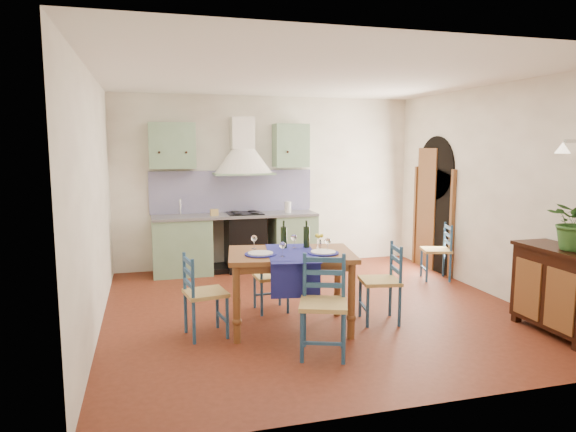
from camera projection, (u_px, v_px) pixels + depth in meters
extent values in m
plane|color=#4D1E10|center=(314.00, 308.00, 6.35)|extent=(5.00, 5.00, 0.00)
cube|color=white|center=(268.00, 182.00, 8.55)|extent=(5.00, 0.04, 2.80)
cube|color=gray|center=(182.00, 246.00, 8.00)|extent=(0.90, 0.60, 0.88)
cube|color=gray|center=(293.00, 241.00, 8.48)|extent=(0.70, 0.60, 0.88)
cube|color=black|center=(245.00, 243.00, 8.26)|extent=(0.60, 0.58, 0.88)
cube|color=gray|center=(236.00, 215.00, 8.16)|extent=(2.60, 0.64, 0.04)
cube|color=silver|center=(181.00, 218.00, 7.94)|extent=(0.45, 0.40, 0.03)
cylinder|color=silver|center=(180.00, 206.00, 8.09)|extent=(0.02, 0.02, 0.26)
cube|color=black|center=(245.00, 213.00, 8.20)|extent=(0.55, 0.48, 0.02)
cube|color=black|center=(236.00, 267.00, 8.33)|extent=(2.60, 0.50, 0.08)
cube|color=#0E0A5B|center=(232.00, 191.00, 8.38)|extent=(2.65, 0.05, 0.68)
cube|color=gray|center=(172.00, 146.00, 7.88)|extent=(0.70, 0.34, 0.70)
cube|color=gray|center=(291.00, 146.00, 8.39)|extent=(0.55, 0.34, 0.70)
cone|color=silver|center=(244.00, 161.00, 8.14)|extent=(0.96, 0.96, 0.40)
cube|color=silver|center=(242.00, 133.00, 8.17)|extent=(0.36, 0.30, 0.50)
cube|color=white|center=(493.00, 191.00, 6.82)|extent=(0.04, 5.00, 2.80)
cube|color=black|center=(434.00, 219.00, 8.23)|extent=(0.03, 1.00, 1.65)
cylinder|color=black|center=(436.00, 168.00, 8.12)|extent=(0.03, 1.00, 1.00)
cube|color=brown|center=(452.00, 224.00, 7.71)|extent=(0.06, 0.06, 1.65)
cube|color=brown|center=(416.00, 215.00, 8.74)|extent=(0.06, 0.06, 1.65)
cube|color=brown|center=(426.00, 208.00, 8.42)|extent=(0.04, 0.55, 1.96)
cylinder|color=silver|center=(571.00, 141.00, 5.47)|extent=(0.15, 0.04, 0.04)
cone|color=#FFEDC6|center=(563.00, 148.00, 5.46)|extent=(0.16, 0.16, 0.12)
cube|color=white|center=(94.00, 202.00, 5.50)|extent=(0.04, 5.00, 2.80)
cube|color=white|center=(316.00, 76.00, 5.97)|extent=(5.00, 5.00, 0.01)
cube|color=brown|center=(291.00, 255.00, 5.57)|extent=(1.47, 1.11, 0.05)
cube|color=brown|center=(291.00, 261.00, 5.58)|extent=(1.32, 0.95, 0.08)
cylinder|color=brown|center=(237.00, 305.00, 5.20)|extent=(0.08, 0.08, 0.80)
cylinder|color=brown|center=(237.00, 285.00, 5.93)|extent=(0.08, 0.08, 0.80)
cylinder|color=brown|center=(351.00, 301.00, 5.32)|extent=(0.08, 0.08, 0.80)
cylinder|color=brown|center=(337.00, 283.00, 6.05)|extent=(0.08, 0.08, 0.80)
cube|color=navy|center=(291.00, 253.00, 5.51)|extent=(0.67, 1.08, 0.01)
cube|color=navy|center=(296.00, 280.00, 5.14)|extent=(0.50, 0.10, 0.38)
cylinder|color=navy|center=(260.00, 254.00, 5.42)|extent=(0.34, 0.34, 0.01)
cylinder|color=silver|center=(260.00, 253.00, 5.42)|extent=(0.27, 0.27, 0.01)
cylinder|color=navy|center=(323.00, 253.00, 5.48)|extent=(0.34, 0.34, 0.01)
cylinder|color=silver|center=(323.00, 252.00, 5.48)|extent=(0.27, 0.27, 0.01)
cylinder|color=black|center=(284.00, 235.00, 5.76)|extent=(0.07, 0.07, 0.32)
cylinder|color=black|center=(307.00, 234.00, 5.78)|extent=(0.07, 0.07, 0.32)
cylinder|color=white|center=(319.00, 244.00, 5.75)|extent=(0.05, 0.05, 0.10)
sphere|color=yellow|center=(319.00, 236.00, 5.74)|extent=(0.10, 0.10, 0.10)
cylinder|color=navy|center=(302.00, 337.00, 4.74)|extent=(0.04, 0.04, 0.49)
cylinder|color=navy|center=(304.00, 300.00, 5.09)|extent=(0.04, 0.04, 0.96)
cylinder|color=navy|center=(344.00, 339.00, 4.71)|extent=(0.04, 0.04, 0.49)
cylinder|color=navy|center=(343.00, 301.00, 5.05)|extent=(0.04, 0.04, 0.96)
cube|color=tan|center=(323.00, 304.00, 4.88)|extent=(0.58, 0.58, 0.04)
cube|color=navy|center=(324.00, 285.00, 5.05)|extent=(0.39, 0.17, 0.05)
cube|color=navy|center=(324.00, 273.00, 5.03)|extent=(0.39, 0.17, 0.05)
cube|color=navy|center=(324.00, 260.00, 5.01)|extent=(0.39, 0.17, 0.05)
cube|color=navy|center=(323.00, 343.00, 4.73)|extent=(0.37, 0.16, 0.03)
cylinder|color=navy|center=(280.00, 289.00, 6.45)|extent=(0.03, 0.03, 0.42)
cylinder|color=navy|center=(288.00, 280.00, 6.12)|extent=(0.03, 0.03, 0.81)
cylinder|color=navy|center=(255.00, 292.00, 6.35)|extent=(0.03, 0.03, 0.42)
cylinder|color=navy|center=(262.00, 283.00, 6.02)|extent=(0.03, 0.03, 0.81)
cube|color=tan|center=(271.00, 276.00, 6.22)|extent=(0.40, 0.40, 0.04)
cube|color=navy|center=(275.00, 270.00, 6.05)|extent=(0.34, 0.04, 0.04)
cube|color=navy|center=(275.00, 261.00, 6.04)|extent=(0.34, 0.04, 0.04)
cube|color=navy|center=(275.00, 252.00, 6.02)|extent=(0.34, 0.04, 0.04)
cube|color=navy|center=(267.00, 294.00, 6.41)|extent=(0.33, 0.04, 0.02)
cylinder|color=navy|center=(227.00, 318.00, 5.34)|extent=(0.04, 0.04, 0.45)
cylinder|color=navy|center=(193.00, 302.00, 5.16)|extent=(0.04, 0.04, 0.88)
cylinder|color=navy|center=(217.00, 308.00, 5.65)|extent=(0.04, 0.04, 0.45)
cylinder|color=navy|center=(185.00, 293.00, 5.48)|extent=(0.04, 0.04, 0.88)
cube|color=tan|center=(206.00, 293.00, 5.39)|extent=(0.47, 0.47, 0.04)
cube|color=navy|center=(189.00, 284.00, 5.30)|extent=(0.08, 0.37, 0.04)
cube|color=navy|center=(188.00, 272.00, 5.28)|extent=(0.08, 0.37, 0.04)
cube|color=navy|center=(188.00, 261.00, 5.27)|extent=(0.08, 0.37, 0.04)
cube|color=navy|center=(222.00, 317.00, 5.50)|extent=(0.09, 0.35, 0.02)
cylinder|color=navy|center=(360.00, 298.00, 6.02)|extent=(0.04, 0.04, 0.46)
cylinder|color=navy|center=(391.00, 279.00, 6.03)|extent=(0.04, 0.04, 0.90)
cylinder|color=navy|center=(368.00, 307.00, 5.67)|extent=(0.04, 0.04, 0.46)
cylinder|color=navy|center=(400.00, 287.00, 5.67)|extent=(0.04, 0.04, 0.90)
cube|color=tan|center=(380.00, 281.00, 5.83)|extent=(0.49, 0.49, 0.04)
cube|color=navy|center=(396.00, 270.00, 5.83)|extent=(0.09, 0.38, 0.05)
cube|color=navy|center=(396.00, 259.00, 5.81)|extent=(0.09, 0.38, 0.05)
cube|color=navy|center=(396.00, 249.00, 5.79)|extent=(0.09, 0.38, 0.05)
cube|color=navy|center=(364.00, 306.00, 5.85)|extent=(0.09, 0.36, 0.03)
cylinder|color=navy|center=(421.00, 263.00, 7.88)|extent=(0.03, 0.03, 0.43)
cylinder|color=navy|center=(444.00, 249.00, 7.85)|extent=(0.03, 0.03, 0.85)
cylinder|color=navy|center=(427.00, 268.00, 7.55)|extent=(0.03, 0.03, 0.43)
cylinder|color=navy|center=(451.00, 254.00, 7.51)|extent=(0.03, 0.03, 0.85)
cube|color=tan|center=(436.00, 250.00, 7.68)|extent=(0.49, 0.49, 0.04)
cube|color=navy|center=(448.00, 242.00, 7.66)|extent=(0.12, 0.35, 0.04)
cube|color=navy|center=(448.00, 235.00, 7.65)|extent=(0.12, 0.35, 0.04)
cube|color=navy|center=(448.00, 227.00, 7.63)|extent=(0.12, 0.35, 0.04)
cube|color=navy|center=(424.00, 268.00, 7.72)|extent=(0.12, 0.33, 0.02)
cube|color=black|center=(561.00, 289.00, 5.45)|extent=(0.45, 1.00, 0.82)
cube|color=black|center=(564.00, 250.00, 5.39)|extent=(0.50, 1.05, 0.04)
cube|color=brown|center=(560.00, 301.00, 5.18)|extent=(0.02, 0.38, 0.63)
cube|color=brown|center=(527.00, 289.00, 5.62)|extent=(0.02, 0.38, 0.63)
cube|color=black|center=(516.00, 318.00, 5.89)|extent=(0.08, 0.08, 0.08)
cube|color=black|center=(542.00, 315.00, 5.98)|extent=(0.08, 0.08, 0.08)
imported|color=#295722|center=(575.00, 221.00, 5.26)|extent=(0.69, 0.66, 0.61)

